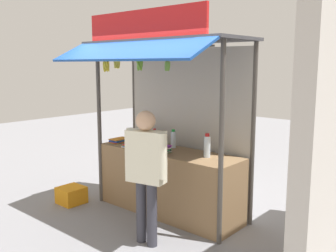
{
  "coord_description": "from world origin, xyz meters",
  "views": [
    {
      "loc": [
        3.42,
        -3.93,
        2.11
      ],
      "look_at": [
        0.0,
        0.0,
        1.26
      ],
      "focal_mm": 40.57,
      "sensor_mm": 36.0,
      "label": 1
    }
  ],
  "objects_px": {
    "water_bottle_center": "(173,139)",
    "banana_bunch_inner_right": "(106,66)",
    "magazine_stack_back_right": "(161,149)",
    "banana_bunch_leftmost": "(117,63)",
    "magazine_stack_rear_center": "(119,140)",
    "vendor_person": "(146,165)",
    "water_bottle_far_right": "(207,146)",
    "banana_bunch_rightmost": "(167,66)",
    "plastic_crate": "(71,195)",
    "water_bottle_front_right": "(155,137)",
    "magazine_stack_far_left": "(133,145)",
    "water_bottle_mid_left": "(141,132)",
    "water_bottle_front_left": "(148,134)",
    "banana_bunch_inner_left": "(140,64)"
  },
  "relations": [
    {
      "from": "banana_bunch_inner_right",
      "to": "magazine_stack_rear_center",
      "type": "bearing_deg",
      "value": 115.51
    },
    {
      "from": "water_bottle_front_left",
      "to": "magazine_stack_rear_center",
      "type": "distance_m",
      "value": 0.49
    },
    {
      "from": "water_bottle_front_right",
      "to": "magazine_stack_back_right",
      "type": "distance_m",
      "value": 0.51
    },
    {
      "from": "banana_bunch_rightmost",
      "to": "plastic_crate",
      "type": "xyz_separation_m",
      "value": [
        -1.72,
        -0.27,
        -1.97
      ]
    },
    {
      "from": "water_bottle_far_right",
      "to": "banana_bunch_inner_right",
      "type": "relative_size",
      "value": 1.06
    },
    {
      "from": "water_bottle_far_right",
      "to": "magazine_stack_rear_center",
      "type": "distance_m",
      "value": 1.61
    },
    {
      "from": "water_bottle_center",
      "to": "banana_bunch_inner_right",
      "type": "xyz_separation_m",
      "value": [
        -0.72,
        -0.62,
        1.05
      ]
    },
    {
      "from": "water_bottle_mid_left",
      "to": "magazine_stack_rear_center",
      "type": "relative_size",
      "value": 1.0
    },
    {
      "from": "water_bottle_mid_left",
      "to": "vendor_person",
      "type": "relative_size",
      "value": 0.19
    },
    {
      "from": "magazine_stack_far_left",
      "to": "vendor_person",
      "type": "height_order",
      "value": "vendor_person"
    },
    {
      "from": "water_bottle_far_right",
      "to": "vendor_person",
      "type": "relative_size",
      "value": 0.2
    },
    {
      "from": "water_bottle_far_right",
      "to": "magazine_stack_far_left",
      "type": "bearing_deg",
      "value": -169.82
    },
    {
      "from": "magazine_stack_far_left",
      "to": "water_bottle_front_left",
      "type": "bearing_deg",
      "value": 89.29
    },
    {
      "from": "water_bottle_mid_left",
      "to": "banana_bunch_rightmost",
      "type": "xyz_separation_m",
      "value": [
        1.11,
        -0.63,
        1.04
      ]
    },
    {
      "from": "water_bottle_center",
      "to": "banana_bunch_leftmost",
      "type": "distance_m",
      "value": 1.34
    },
    {
      "from": "water_bottle_far_right",
      "to": "banana_bunch_inner_left",
      "type": "height_order",
      "value": "banana_bunch_inner_left"
    },
    {
      "from": "water_bottle_far_right",
      "to": "magazine_stack_back_right",
      "type": "bearing_deg",
      "value": -160.47
    },
    {
      "from": "magazine_stack_rear_center",
      "to": "vendor_person",
      "type": "bearing_deg",
      "value": -30.98
    },
    {
      "from": "magazine_stack_rear_center",
      "to": "banana_bunch_rightmost",
      "type": "bearing_deg",
      "value": -15.9
    },
    {
      "from": "water_bottle_front_left",
      "to": "banana_bunch_inner_right",
      "type": "distance_m",
      "value": 1.21
    },
    {
      "from": "plastic_crate",
      "to": "water_bottle_front_right",
      "type": "bearing_deg",
      "value": 40.43
    },
    {
      "from": "water_bottle_front_left",
      "to": "magazine_stack_far_left",
      "type": "xyz_separation_m",
      "value": [
        -0.0,
        -0.32,
        -0.13
      ]
    },
    {
      "from": "magazine_stack_far_left",
      "to": "water_bottle_mid_left",
      "type": "bearing_deg",
      "value": 118.79
    },
    {
      "from": "water_bottle_front_left",
      "to": "water_bottle_center",
      "type": "distance_m",
      "value": 0.48
    },
    {
      "from": "water_bottle_center",
      "to": "water_bottle_mid_left",
      "type": "height_order",
      "value": "water_bottle_mid_left"
    },
    {
      "from": "water_bottle_front_right",
      "to": "magazine_stack_far_left",
      "type": "bearing_deg",
      "value": -117.38
    },
    {
      "from": "banana_bunch_inner_left",
      "to": "banana_bunch_leftmost",
      "type": "height_order",
      "value": "same"
    },
    {
      "from": "magazine_stack_back_right",
      "to": "banana_bunch_leftmost",
      "type": "xyz_separation_m",
      "value": [
        -0.57,
        -0.25,
        1.16
      ]
    },
    {
      "from": "water_bottle_front_left",
      "to": "water_bottle_front_right",
      "type": "xyz_separation_m",
      "value": [
        0.15,
        -0.02,
        -0.03
      ]
    },
    {
      "from": "water_bottle_far_right",
      "to": "banana_bunch_inner_right",
      "type": "height_order",
      "value": "banana_bunch_inner_right"
    },
    {
      "from": "banana_bunch_rightmost",
      "to": "plastic_crate",
      "type": "height_order",
      "value": "banana_bunch_rightmost"
    },
    {
      "from": "water_bottle_center",
      "to": "magazine_stack_back_right",
      "type": "distance_m",
      "value": 0.38
    },
    {
      "from": "plastic_crate",
      "to": "banana_bunch_rightmost",
      "type": "bearing_deg",
      "value": 8.92
    },
    {
      "from": "water_bottle_mid_left",
      "to": "banana_bunch_leftmost",
      "type": "relative_size",
      "value": 1.23
    },
    {
      "from": "water_bottle_front_right",
      "to": "magazine_stack_far_left",
      "type": "relative_size",
      "value": 0.96
    },
    {
      "from": "magazine_stack_rear_center",
      "to": "vendor_person",
      "type": "xyz_separation_m",
      "value": [
        1.41,
        -0.84,
        0.02
      ]
    },
    {
      "from": "magazine_stack_rear_center",
      "to": "banana_bunch_rightmost",
      "type": "height_order",
      "value": "banana_bunch_rightmost"
    },
    {
      "from": "water_bottle_front_right",
      "to": "plastic_crate",
      "type": "distance_m",
      "value": 1.57
    },
    {
      "from": "magazine_stack_back_right",
      "to": "magazine_stack_far_left",
      "type": "bearing_deg",
      "value": 179.26
    },
    {
      "from": "banana_bunch_inner_right",
      "to": "vendor_person",
      "type": "xyz_separation_m",
      "value": [
        1.23,
        -0.47,
        -1.13
      ]
    },
    {
      "from": "water_bottle_far_right",
      "to": "banana_bunch_inner_right",
      "type": "xyz_separation_m",
      "value": [
        -1.42,
        -0.47,
        1.03
      ]
    },
    {
      "from": "magazine_stack_back_right",
      "to": "magazine_stack_rear_center",
      "type": "height_order",
      "value": "magazine_stack_back_right"
    },
    {
      "from": "magazine_stack_rear_center",
      "to": "banana_bunch_leftmost",
      "type": "height_order",
      "value": "banana_bunch_leftmost"
    },
    {
      "from": "banana_bunch_inner_left",
      "to": "banana_bunch_leftmost",
      "type": "bearing_deg",
      "value": 179.74
    },
    {
      "from": "water_bottle_front_right",
      "to": "water_bottle_mid_left",
      "type": "bearing_deg",
      "value": 169.14
    },
    {
      "from": "magazine_stack_back_right",
      "to": "vendor_person",
      "type": "xyz_separation_m",
      "value": [
        0.42,
        -0.72,
        -0.0
      ]
    },
    {
      "from": "water_bottle_front_left",
      "to": "banana_bunch_rightmost",
      "type": "xyz_separation_m",
      "value": [
        0.9,
        -0.58,
        1.03
      ]
    },
    {
      "from": "vendor_person",
      "to": "magazine_stack_back_right",
      "type": "bearing_deg",
      "value": 107.41
    },
    {
      "from": "banana_bunch_rightmost",
      "to": "water_bottle_far_right",
      "type": "bearing_deg",
      "value": 59.75
    },
    {
      "from": "magazine_stack_back_right",
      "to": "magazine_stack_far_left",
      "type": "height_order",
      "value": "magazine_stack_back_right"
    }
  ]
}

